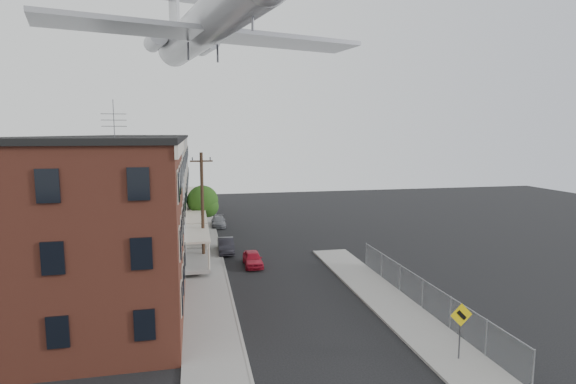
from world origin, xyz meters
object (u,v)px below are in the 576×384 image
(car_near, at_px, (253,259))
(car_far, at_px, (219,222))
(airplane, at_px, (204,26))
(utility_pole, at_px, (202,206))
(street_tree, at_px, (204,202))
(car_mid, at_px, (226,246))
(warning_sign, at_px, (461,322))

(car_near, xyz_separation_m, car_far, (-1.80, 16.08, -0.04))
(airplane, bearing_deg, utility_pole, -101.86)
(utility_pole, relative_size, street_tree, 1.73)
(car_mid, bearing_deg, car_far, 90.94)
(street_tree, distance_m, car_far, 5.32)
(car_mid, bearing_deg, street_tree, 103.62)
(utility_pole, relative_size, car_far, 2.32)
(warning_sign, bearing_deg, utility_pole, 120.48)
(car_near, height_order, car_far, car_near)
(warning_sign, relative_size, utility_pole, 0.31)
(warning_sign, relative_size, car_far, 0.72)
(warning_sign, height_order, car_mid, warning_sign)
(car_mid, xyz_separation_m, car_far, (0.00, 11.58, -0.08))
(warning_sign, bearing_deg, airplane, 116.51)
(street_tree, bearing_deg, airplane, -88.63)
(street_tree, distance_m, airplane, 17.52)
(car_near, bearing_deg, car_mid, 112.11)
(utility_pole, distance_m, airplane, 14.81)
(warning_sign, distance_m, airplane, 29.61)
(street_tree, height_order, car_near, street_tree)
(street_tree, bearing_deg, car_mid, -77.32)
(car_near, height_order, airplane, airplane)
(warning_sign, xyz_separation_m, street_tree, (-10.87, 28.95, 1.57))
(utility_pole, bearing_deg, car_near, -27.90)
(street_tree, xyz_separation_m, car_far, (1.67, 4.14, -2.89))
(car_mid, distance_m, airplane, 18.70)
(warning_sign, xyz_separation_m, airplane, (-10.69, 21.44, 17.40))
(car_near, relative_size, car_mid, 0.91)
(utility_pole, relative_size, car_near, 2.55)
(utility_pole, bearing_deg, warning_sign, -59.52)
(car_near, bearing_deg, warning_sign, -66.18)
(utility_pole, xyz_separation_m, airplane, (0.51, 2.41, 14.61))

